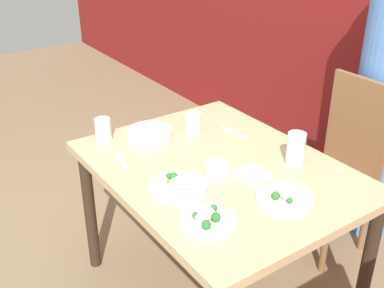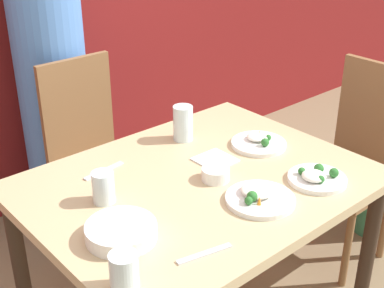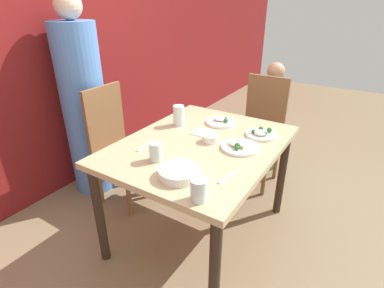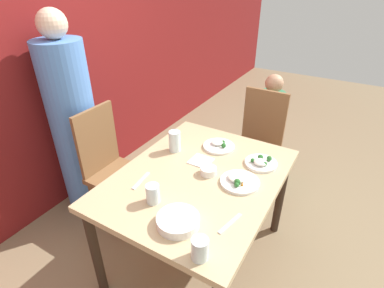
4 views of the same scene
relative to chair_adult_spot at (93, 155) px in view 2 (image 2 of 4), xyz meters
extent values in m
cube|color=tan|center=(-0.03, -0.82, 0.21)|extent=(1.23, 0.95, 0.04)
cylinder|color=#332319|center=(0.52, -1.24, -0.17)|extent=(0.06, 0.06, 0.72)
cylinder|color=#332319|center=(-0.59, -0.41, -0.17)|extent=(0.06, 0.06, 0.72)
cylinder|color=#332319|center=(0.52, -0.41, -0.17)|extent=(0.06, 0.06, 0.72)
cube|color=brown|center=(0.00, -0.08, -0.08)|extent=(0.40, 0.40, 0.04)
cube|color=brown|center=(0.00, 0.11, 0.20)|extent=(0.38, 0.03, 0.53)
cylinder|color=brown|center=(-0.17, -0.24, -0.31)|extent=(0.04, 0.04, 0.42)
cylinder|color=brown|center=(0.17, -0.24, -0.31)|extent=(0.04, 0.04, 0.42)
cylinder|color=brown|center=(-0.17, 0.09, -0.31)|extent=(0.04, 0.04, 0.42)
cylinder|color=brown|center=(0.17, 0.09, -0.31)|extent=(0.04, 0.04, 0.42)
cube|color=brown|center=(0.85, -0.89, -0.08)|extent=(0.40, 0.40, 0.04)
cube|color=brown|center=(1.04, -0.89, 0.20)|extent=(0.03, 0.38, 0.53)
cylinder|color=brown|center=(0.69, -0.72, -0.31)|extent=(0.04, 0.04, 0.42)
cylinder|color=brown|center=(0.69, -1.05, -0.31)|extent=(0.04, 0.04, 0.42)
cylinder|color=brown|center=(1.02, -0.72, -0.31)|extent=(0.04, 0.04, 0.42)
cylinder|color=#5184D1|center=(0.00, 0.34, 0.20)|extent=(0.36, 0.36, 1.46)
cylinder|color=white|center=(-0.45, -0.94, 0.25)|extent=(0.22, 0.22, 0.05)
cylinder|color=#BC5123|center=(-0.45, -0.94, 0.28)|extent=(0.19, 0.19, 0.01)
cylinder|color=white|center=(0.28, -1.12, 0.24)|extent=(0.21, 0.21, 0.02)
ellipsoid|color=white|center=(0.26, -1.12, 0.26)|extent=(0.09, 0.09, 0.03)
sphere|color=#2D702D|center=(0.31, -1.10, 0.27)|extent=(0.04, 0.04, 0.04)
sphere|color=#2D702D|center=(0.26, -1.15, 0.26)|extent=(0.03, 0.03, 0.03)
sphere|color=#2D702D|center=(0.25, -1.07, 0.26)|extent=(0.03, 0.03, 0.03)
sphere|color=#2D702D|center=(0.33, -1.16, 0.27)|extent=(0.03, 0.03, 0.03)
cylinder|color=white|center=(0.34, -0.78, 0.24)|extent=(0.23, 0.23, 0.02)
ellipsoid|color=white|center=(0.35, -0.76, 0.26)|extent=(0.09, 0.09, 0.03)
sphere|color=#2D702D|center=(0.38, -0.80, 0.26)|extent=(0.02, 0.02, 0.02)
sphere|color=#2D702D|center=(0.33, -0.82, 0.27)|extent=(0.03, 0.03, 0.03)
cone|color=orange|center=(0.37, -0.75, 0.26)|extent=(0.02, 0.02, 0.03)
cylinder|color=white|center=(0.02, -1.08, 0.24)|extent=(0.24, 0.24, 0.02)
ellipsoid|color=white|center=(0.03, -1.05, 0.26)|extent=(0.11, 0.11, 0.03)
cone|color=orange|center=(-0.01, -1.10, 0.26)|extent=(0.02, 0.02, 0.03)
sphere|color=#2D702D|center=(-0.02, -1.07, 0.27)|extent=(0.04, 0.04, 0.04)
sphere|color=#2D702D|center=(-0.04, -1.08, 0.26)|extent=(0.03, 0.03, 0.03)
cylinder|color=white|center=(0.01, -0.87, 0.25)|extent=(0.10, 0.10, 0.05)
cylinder|color=white|center=(0.01, -0.87, 0.27)|extent=(0.09, 0.09, 0.01)
cylinder|color=silver|center=(-0.38, -0.72, 0.29)|extent=(0.08, 0.08, 0.11)
cylinder|color=silver|center=(0.14, -0.53, 0.31)|extent=(0.08, 0.08, 0.15)
cylinder|color=silver|center=(-0.57, -1.13, 0.29)|extent=(0.08, 0.08, 0.11)
cube|color=white|center=(0.11, -0.76, 0.23)|extent=(0.14, 0.14, 0.01)
cube|color=silver|center=(-0.31, -1.16, 0.23)|extent=(0.18, 0.06, 0.01)
cube|color=silver|center=(-0.26, -0.54, 0.23)|extent=(0.18, 0.04, 0.01)
camera|label=1|loc=(1.44, -1.99, 1.30)|focal=45.00mm
camera|label=2|loc=(-1.17, -2.09, 1.21)|focal=50.00mm
camera|label=3|loc=(-1.56, -1.71, 1.08)|focal=28.00mm
camera|label=4|loc=(-1.37, -1.56, 1.35)|focal=28.00mm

